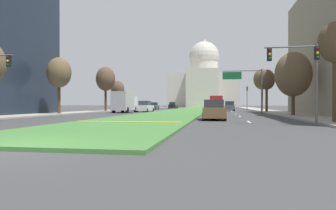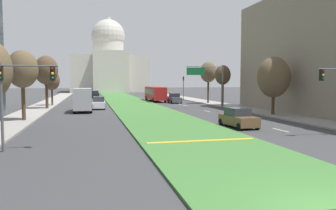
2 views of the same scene
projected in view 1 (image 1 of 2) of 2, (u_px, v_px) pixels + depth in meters
The scene contains 24 objects.
ground_plane at pixel (191, 110), 69.19m from camera, with size 269.04×269.04×0.00m, color #3D3D3F.
grass_median at pixel (189, 110), 63.16m from camera, with size 8.31×110.06×0.14m, color #427A38.
median_curb_nose at pixel (128, 122), 20.70m from camera, with size 7.48×0.50×0.04m, color gold.
lane_dashes_right at pixel (231, 111), 55.70m from camera, with size 0.16×72.84×0.01m.
sidewalk_left at pixel (112, 110), 59.58m from camera, with size 4.00×110.06×0.15m, color #9E9991.
sidewalk_right at pixel (266, 111), 54.68m from camera, with size 4.00×110.06×0.15m, color #9E9991.
capitol_building at pixel (204, 84), 128.64m from camera, with size 28.33×28.22×28.94m.
traffic_light_near_right at pixel (303, 66), 19.09m from camera, with size 3.34×0.35×5.20m.
traffic_light_far_right at pixel (247, 95), 64.89m from camera, with size 0.28×0.35×5.20m.
overhead_guide_sign at pixel (246, 82), 44.73m from camera, with size 5.87×0.20×6.50m.
street_tree_right_near at pixel (335, 44), 20.64m from camera, with size 2.27×2.27×7.08m.
street_tree_left_mid at pixel (59, 73), 38.13m from camera, with size 3.07×3.07×7.28m.
street_tree_right_mid at pixel (293, 74), 32.83m from camera, with size 3.90×3.90×7.06m.
street_tree_left_far at pixel (106, 79), 52.67m from camera, with size 3.37×3.37×7.85m.
street_tree_right_far at pixel (267, 80), 46.62m from camera, with size 2.52×2.52×6.71m.
street_tree_left_distant at pixel (118, 89), 58.78m from camera, with size 2.59×2.59×5.88m.
street_tree_right_distant at pixel (262, 80), 54.02m from camera, with size 3.01×3.01×7.67m.
sedan_lead_stopped at pixel (213, 110), 26.10m from camera, with size 2.15×4.50×1.75m.
sedan_midblock at pixel (145, 107), 50.34m from camera, with size 2.09×4.65×1.85m.
sedan_distant at pixel (230, 106), 57.80m from camera, with size 2.01×4.35×1.85m.
sedan_far_horizon at pixel (153, 106), 69.71m from camera, with size 1.93×4.70×1.67m.
sedan_very_far at pixel (173, 106), 81.96m from camera, with size 2.04×4.58×1.79m.
box_truck_delivery at pixel (124, 102), 46.33m from camera, with size 2.40×6.40×3.20m.
city_bus at pixel (216, 102), 64.15m from camera, with size 2.62×11.00×2.95m.
Camera 1 is at (6.13, -7.98, 1.43)m, focal length 32.11 mm.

